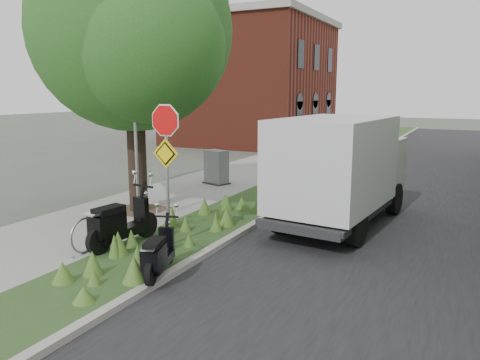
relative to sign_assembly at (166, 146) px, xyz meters
The scene contains 14 objects.
ground 2.78m from the sign_assembly, 22.62° to the right, with size 120.00×120.00×0.00m, color #4C5147.
sidewalk_near 10.10m from the sign_assembly, 106.84° to the left, with size 3.50×60.00×0.12m, color gray.
verge 9.69m from the sign_assembly, 90.61° to the left, with size 2.00×60.00×0.12m, color #29471E.
kerb_near 9.73m from the sign_assembly, 84.54° to the left, with size 0.20×60.00×0.13m, color #9E9991.
road 10.65m from the sign_assembly, 64.96° to the left, with size 7.00×60.00×0.01m, color black.
street_tree_main 4.30m from the sign_assembly, 139.63° to the left, with size 6.21×5.54×7.66m.
bare_post 2.18m from the sign_assembly, 145.95° to the left, with size 0.08×0.08×4.00m.
bike_hoop 2.54m from the sign_assembly, 137.69° to the right, with size 0.06×0.78×0.77m.
sign_assembly is the anchor object (origin of this frame).
brick_building 22.97m from the sign_assembly, 110.72° to the left, with size 9.40×10.40×8.30m.
scooter_near 2.07m from the sign_assembly, 145.75° to the right, with size 0.55×2.00×0.95m.
scooter_far 2.56m from the sign_assembly, 61.17° to the right, with size 0.67×1.52×0.75m.
box_truck 4.69m from the sign_assembly, 52.59° to the left, with size 2.57×5.51×2.42m.
utility_cabinet 7.31m from the sign_assembly, 111.10° to the left, with size 1.07×0.87×1.24m.
Camera 1 is at (4.44, -7.52, 3.46)m, focal length 35.00 mm.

